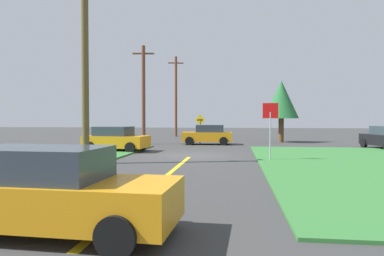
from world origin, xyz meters
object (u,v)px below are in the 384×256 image
(utility_pole_far, at_px, (176,96))
(direction_sign, at_px, (200,126))
(parked_car_near_building, at_px, (116,139))
(car_behind_on_main_road, at_px, (50,191))
(stop_sign, at_px, (270,120))
(utility_pole_near, at_px, (85,67))
(utility_pole_mid, at_px, (144,94))
(car_approaching_junction, at_px, (208,135))
(oak_tree_left, at_px, (281,100))

(utility_pole_far, distance_m, direction_sign, 13.21)
(parked_car_near_building, bearing_deg, car_behind_on_main_road, -68.36)
(stop_sign, distance_m, utility_pole_near, 9.41)
(parked_car_near_building, distance_m, utility_pole_mid, 7.23)
(utility_pole_near, xyz_separation_m, utility_pole_mid, (-0.57, 12.68, -0.38))
(stop_sign, relative_size, car_approaching_junction, 0.72)
(car_approaching_junction, xyz_separation_m, utility_pole_mid, (-5.34, -0.39, 3.40))
(utility_pole_mid, bearing_deg, parked_car_near_building, -91.52)
(stop_sign, xyz_separation_m, utility_pole_far, (-8.82, 23.13, 2.77))
(stop_sign, bearing_deg, parked_car_near_building, -17.94)
(utility_pole_mid, bearing_deg, car_behind_on_main_road, -79.35)
(stop_sign, height_order, oak_tree_left, oak_tree_left)
(utility_pole_near, bearing_deg, car_approaching_junction, 69.98)
(car_approaching_junction, bearing_deg, stop_sign, 109.28)
(car_behind_on_main_road, relative_size, oak_tree_left, 0.83)
(car_behind_on_main_road, relative_size, direction_sign, 1.87)
(utility_pole_near, distance_m, utility_pole_mid, 12.70)
(parked_car_near_building, relative_size, direction_sign, 1.72)
(utility_pole_near, relative_size, direction_sign, 3.63)
(parked_car_near_building, relative_size, utility_pole_far, 0.45)
(parked_car_near_building, bearing_deg, utility_pole_far, 94.20)
(oak_tree_left, bearing_deg, utility_pole_near, -123.81)
(parked_car_near_building, distance_m, car_behind_on_main_road, 16.67)
(car_behind_on_main_road, bearing_deg, utility_pole_mid, 103.25)
(stop_sign, relative_size, direction_sign, 1.18)
(stop_sign, height_order, car_behind_on_main_road, stop_sign)
(car_approaching_junction, xyz_separation_m, direction_sign, (-0.67, 0.18, 0.73))
(car_behind_on_main_road, height_order, utility_pole_far, utility_pole_far)
(stop_sign, xyz_separation_m, utility_pole_near, (-8.79, -2.23, 2.51))
(utility_pole_near, bearing_deg, car_behind_on_main_road, -69.55)
(parked_car_near_building, xyz_separation_m, car_behind_on_main_road, (4.40, -16.08, 0.00))
(utility_pole_far, height_order, oak_tree_left, utility_pole_far)
(stop_sign, distance_m, oak_tree_left, 14.64)
(stop_sign, height_order, utility_pole_near, utility_pole_near)
(stop_sign, height_order, parked_car_near_building, stop_sign)
(car_approaching_junction, height_order, utility_pole_far, utility_pole_far)
(utility_pole_far, bearing_deg, utility_pole_near, -89.94)
(utility_pole_near, bearing_deg, parked_car_near_building, 96.75)
(parked_car_near_building, height_order, car_behind_on_main_road, same)
(parked_car_near_building, height_order, utility_pole_mid, utility_pole_mid)
(stop_sign, relative_size, utility_pole_far, 0.31)
(direction_sign, height_order, oak_tree_left, oak_tree_left)
(parked_car_near_building, height_order, utility_pole_near, utility_pole_near)
(utility_pole_mid, bearing_deg, oak_tree_left, 18.47)
(car_approaching_junction, height_order, utility_pole_mid, utility_pole_mid)
(utility_pole_near, xyz_separation_m, oak_tree_left, (11.10, 16.58, -0.77))
(car_approaching_junction, height_order, car_behind_on_main_road, same)
(parked_car_near_building, relative_size, car_approaching_junction, 1.04)
(utility_pole_far, height_order, direction_sign, utility_pole_far)
(car_behind_on_main_road, distance_m, utility_pole_near, 11.11)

